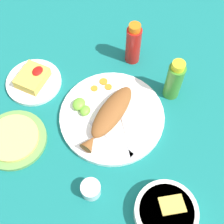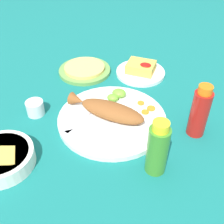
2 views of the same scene
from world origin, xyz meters
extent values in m
plane|color=#146B66|center=(0.00, 0.00, 0.00)|extent=(4.00, 4.00, 0.00)
cylinder|color=white|center=(0.00, 0.00, 0.01)|extent=(0.34, 0.34, 0.02)
ellipsoid|color=brown|center=(0.00, 0.00, 0.04)|extent=(0.22, 0.10, 0.05)
cone|color=brown|center=(-0.13, 0.01, 0.04)|extent=(0.05, 0.05, 0.04)
cube|color=silver|center=(-0.01, -0.05, 0.02)|extent=(0.10, 0.08, 0.00)
cube|color=silver|center=(-0.08, -0.10, 0.02)|extent=(0.07, 0.06, 0.00)
cube|color=silver|center=(-0.07, 0.01, 0.02)|extent=(0.04, 0.11, 0.00)
cube|color=silver|center=(-0.09, -0.08, 0.02)|extent=(0.04, 0.07, 0.00)
cylinder|color=orange|center=(0.11, 0.08, 0.02)|extent=(0.03, 0.03, 0.00)
cylinder|color=orange|center=(0.09, 0.06, 0.02)|extent=(0.02, 0.02, 0.00)
cylinder|color=orange|center=(0.07, 0.10, 0.02)|extent=(0.02, 0.02, 0.00)
ellipsoid|color=#6BB233|center=(-0.02, 0.11, 0.03)|extent=(0.05, 0.04, 0.03)
ellipsoid|color=#6BB233|center=(-0.03, 0.08, 0.03)|extent=(0.04, 0.03, 0.02)
cylinder|color=#B21914|center=(0.25, 0.04, 0.07)|extent=(0.05, 0.05, 0.15)
cylinder|color=orange|center=(0.25, 0.04, 0.16)|extent=(0.04, 0.04, 0.02)
cylinder|color=#3D8428|center=(0.17, -0.14, 0.07)|extent=(0.05, 0.05, 0.14)
cylinder|color=yellow|center=(0.17, -0.14, 0.15)|extent=(0.04, 0.04, 0.02)
cylinder|color=silver|center=(-0.25, -0.05, 0.02)|extent=(0.06, 0.06, 0.05)
cylinder|color=white|center=(-0.25, -0.05, 0.01)|extent=(0.05, 0.05, 0.02)
cylinder|color=white|center=(0.01, 0.31, 0.01)|extent=(0.19, 0.19, 0.01)
cube|color=gold|center=(0.01, 0.31, 0.03)|extent=(0.11, 0.09, 0.04)
ellipsoid|color=#AD140F|center=(0.03, 0.29, 0.05)|extent=(0.04, 0.03, 0.01)
cylinder|color=white|center=(-0.22, -0.26, 0.02)|extent=(0.17, 0.17, 0.04)
cylinder|color=olive|center=(-0.22, -0.26, 0.04)|extent=(0.15, 0.15, 0.02)
cube|color=gold|center=(-0.19, -0.26, 0.05)|extent=(0.10, 0.10, 0.02)
cylinder|color=#6B9E4C|center=(-0.20, 0.24, 0.01)|extent=(0.20, 0.20, 0.01)
cylinder|color=#E0C666|center=(-0.20, 0.24, 0.02)|extent=(0.16, 0.16, 0.01)
camera|label=1|loc=(-0.44, -0.21, 0.90)|focal=50.00mm
camera|label=2|loc=(0.23, -0.63, 0.59)|focal=45.00mm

